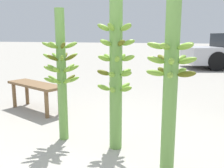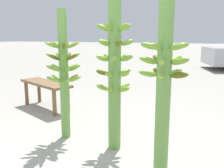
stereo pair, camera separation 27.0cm
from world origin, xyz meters
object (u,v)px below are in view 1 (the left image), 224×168
(banana_stalk_left, at_px, (62,72))
(banana_stalk_center, at_px, (116,65))
(market_bench, at_px, (35,89))
(banana_stalk_right, at_px, (170,84))

(banana_stalk_left, height_order, banana_stalk_center, banana_stalk_center)
(banana_stalk_center, height_order, market_bench, banana_stalk_center)
(banana_stalk_left, height_order, banana_stalk_right, banana_stalk_right)
(banana_stalk_left, height_order, market_bench, banana_stalk_left)
(market_bench, bearing_deg, banana_stalk_right, -7.72)
(banana_stalk_center, relative_size, banana_stalk_right, 1.17)
(banana_stalk_right, bearing_deg, banana_stalk_center, 149.86)
(banana_stalk_center, xyz_separation_m, market_bench, (-1.62, 0.91, -0.53))
(banana_stalk_left, xyz_separation_m, banana_stalk_right, (1.22, -0.37, 0.01))
(banana_stalk_left, xyz_separation_m, market_bench, (-0.97, 0.87, -0.43))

